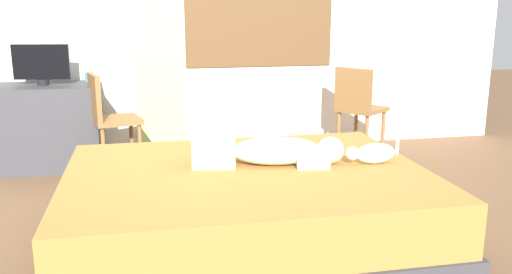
# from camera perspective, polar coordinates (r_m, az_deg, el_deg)

# --- Properties ---
(ground_plane) EXTENTS (16.00, 16.00, 0.00)m
(ground_plane) POSITION_cam_1_polar(r_m,az_deg,el_deg) (3.43, -2.24, -10.43)
(ground_plane) COLOR brown
(back_wall_with_window) EXTENTS (6.40, 0.14, 2.90)m
(back_wall_with_window) POSITION_cam_1_polar(r_m,az_deg,el_deg) (5.35, -6.24, 14.00)
(back_wall_with_window) COLOR silver
(back_wall_with_window) RESTS_ON ground
(bed) EXTENTS (2.20, 1.68, 0.45)m
(bed) POSITION_cam_1_polar(r_m,az_deg,el_deg) (3.32, -1.00, -7.20)
(bed) COLOR #38383D
(bed) RESTS_ON ground
(person_lying) EXTENTS (0.94, 0.39, 0.34)m
(person_lying) POSITION_cam_1_polar(r_m,az_deg,el_deg) (3.33, 0.43, -1.00)
(person_lying) COLOR silver
(person_lying) RESTS_ON bed
(cat) EXTENTS (0.36, 0.13, 0.21)m
(cat) POSITION_cam_1_polar(r_m,az_deg,el_deg) (3.43, 12.22, -1.68)
(cat) COLOR silver
(cat) RESTS_ON bed
(desk) EXTENTS (0.90, 0.56, 0.74)m
(desk) POSITION_cam_1_polar(r_m,az_deg,el_deg) (5.10, -21.10, 1.02)
(desk) COLOR #38383D
(desk) RESTS_ON ground
(tv_monitor) EXTENTS (0.48, 0.10, 0.35)m
(tv_monitor) POSITION_cam_1_polar(r_m,az_deg,el_deg) (5.02, -21.72, 7.17)
(tv_monitor) COLOR black
(tv_monitor) RESTS_ON desk
(cup) EXTENTS (0.08, 0.08, 0.09)m
(cup) POSITION_cam_1_polar(r_m,az_deg,el_deg) (5.13, -17.19, 6.08)
(cup) COLOR teal
(cup) RESTS_ON desk
(chair_by_desk) EXTENTS (0.46, 0.46, 0.86)m
(chair_by_desk) POSITION_cam_1_polar(r_m,az_deg,el_deg) (4.73, -15.36, 2.22)
(chair_by_desk) COLOR brown
(chair_by_desk) RESTS_ON ground
(chair_spare) EXTENTS (0.53, 0.53, 0.86)m
(chair_spare) POSITION_cam_1_polar(r_m,az_deg,el_deg) (5.13, 10.73, 3.34)
(chair_spare) COLOR brown
(chair_spare) RESTS_ON ground
(curtain_left) EXTENTS (0.44, 0.06, 2.41)m
(curtain_left) POSITION_cam_1_polar(r_m,az_deg,el_deg) (5.21, -10.17, 11.22)
(curtain_left) COLOR #ADCC75
(curtain_left) RESTS_ON ground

